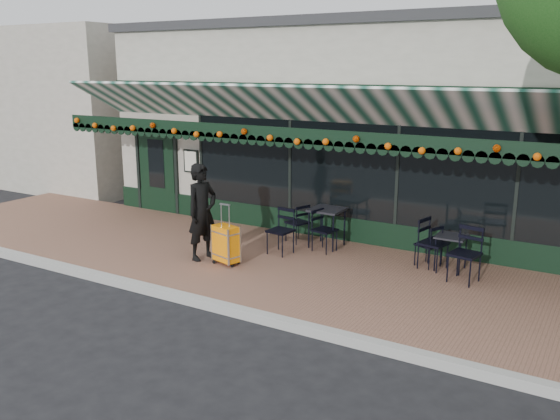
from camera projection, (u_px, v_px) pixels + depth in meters
The scene contains 15 objects.
ground at pixel (220, 309), 9.26m from camera, with size 80.00×80.00×0.00m, color black.
sidewalk at pixel (284, 268), 10.92m from camera, with size 18.00×4.00×0.15m, color brown.
curb at pixel (217, 306), 9.18m from camera, with size 18.00×0.16×0.15m, color #9E9E99.
restaurant_building at pixel (398, 123), 15.27m from camera, with size 12.00×9.60×4.50m.
neighbor_building_left at pixel (62, 102), 21.82m from camera, with size 12.00×8.00×4.80m, color #BAB2A3.
woman at pixel (202, 212), 11.01m from camera, with size 0.66×0.43×1.82m, color black.
suitcase at pixel (226, 244), 10.82m from camera, with size 0.55×0.40×1.13m.
cafe_table_a at pixel (452, 239), 10.47m from camera, with size 0.52×0.52×0.64m.
cafe_table_b at pixel (327, 212), 11.80m from camera, with size 0.64×0.64×0.79m.
chair_a_left at pixel (428, 245), 10.71m from camera, with size 0.39×0.39×0.79m, color black, non-canonical shape.
chair_a_right at pixel (433, 244), 10.57m from camera, with size 0.46×0.46×0.92m, color black, non-canonical shape.
chair_a_front at pixel (465, 255), 9.90m from camera, with size 0.48×0.48×0.95m, color black, non-canonical shape.
chair_b_left at pixel (297, 223), 12.19m from camera, with size 0.41×0.41×0.81m, color black, non-canonical shape.
chair_b_right at pixel (325, 231), 11.57m from camera, with size 0.42×0.42×0.84m, color black, non-canonical shape.
chair_b_front at pixel (280, 231), 11.41m from camera, with size 0.45×0.45×0.89m, color black, non-canonical shape.
Camera 1 is at (5.22, -6.94, 3.70)m, focal length 38.00 mm.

